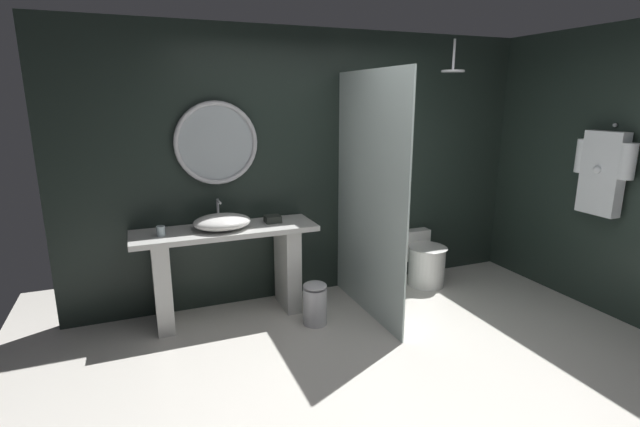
# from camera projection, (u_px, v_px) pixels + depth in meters

# --- Properties ---
(ground_plane) EXTENTS (5.76, 5.76, 0.00)m
(ground_plane) POSITION_uv_depth(u_px,v_px,m) (413.00, 387.00, 3.24)
(ground_plane) COLOR silver
(back_wall_panel) EXTENTS (4.80, 0.10, 2.60)m
(back_wall_panel) POSITION_uv_depth(u_px,v_px,m) (314.00, 166.00, 4.64)
(back_wall_panel) COLOR #1E2823
(back_wall_panel) RESTS_ON ground_plane
(side_wall_right) EXTENTS (0.10, 2.47, 2.60)m
(side_wall_right) POSITION_uv_depth(u_px,v_px,m) (585.00, 169.00, 4.46)
(side_wall_right) COLOR #1E2823
(side_wall_right) RESTS_ON ground_plane
(vanity_counter) EXTENTS (1.61, 0.50, 0.84)m
(vanity_counter) POSITION_uv_depth(u_px,v_px,m) (227.00, 263.00, 4.19)
(vanity_counter) COLOR silver
(vanity_counter) RESTS_ON ground_plane
(vessel_sink) EXTENTS (0.50, 0.41, 0.23)m
(vessel_sink) POSITION_uv_depth(u_px,v_px,m) (222.00, 222.00, 4.07)
(vessel_sink) COLOR white
(vessel_sink) RESTS_ON vanity_counter
(tumbler_cup) EXTENTS (0.07, 0.07, 0.08)m
(tumbler_cup) POSITION_uv_depth(u_px,v_px,m) (161.00, 231.00, 3.87)
(tumbler_cup) COLOR silver
(tumbler_cup) RESTS_ON vanity_counter
(tissue_box) EXTENTS (0.14, 0.14, 0.06)m
(tissue_box) POSITION_uv_depth(u_px,v_px,m) (273.00, 219.00, 4.30)
(tissue_box) COLOR #282D28
(tissue_box) RESTS_ON vanity_counter
(round_wall_mirror) EXTENTS (0.74, 0.04, 0.74)m
(round_wall_mirror) POSITION_uv_depth(u_px,v_px,m) (217.00, 143.00, 4.15)
(round_wall_mirror) COLOR silver
(shower_glass_panel) EXTENTS (0.02, 1.30, 2.20)m
(shower_glass_panel) POSITION_uv_depth(u_px,v_px,m) (369.00, 197.00, 4.15)
(shower_glass_panel) COLOR silver
(shower_glass_panel) RESTS_ON ground_plane
(rain_shower_head) EXTENTS (0.22, 0.22, 0.30)m
(rain_shower_head) POSITION_uv_depth(u_px,v_px,m) (453.00, 69.00, 4.43)
(rain_shower_head) COLOR silver
(hanging_bathrobe) EXTENTS (0.20, 0.55, 0.81)m
(hanging_bathrobe) POSITION_uv_depth(u_px,v_px,m) (603.00, 170.00, 4.15)
(hanging_bathrobe) COLOR silver
(toilet) EXTENTS (0.41, 0.56, 0.54)m
(toilet) POSITION_uv_depth(u_px,v_px,m) (424.00, 261.00, 5.02)
(toilet) COLOR white
(toilet) RESTS_ON ground_plane
(waste_bin) EXTENTS (0.21, 0.21, 0.39)m
(waste_bin) POSITION_uv_depth(u_px,v_px,m) (315.00, 303.00, 4.12)
(waste_bin) COLOR silver
(waste_bin) RESTS_ON ground_plane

